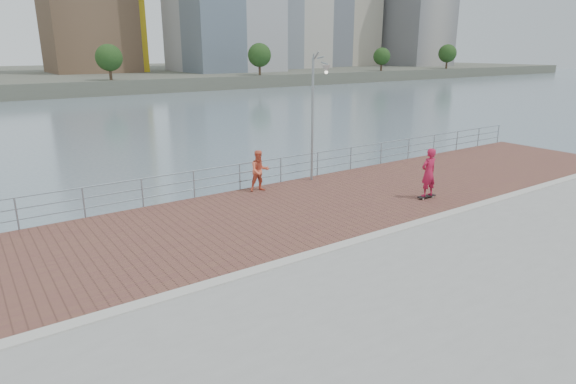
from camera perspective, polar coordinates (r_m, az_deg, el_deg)
water at (r=15.12m, az=4.46°, el=-13.90°), size 400.00×400.00×0.00m
seawall at (r=11.79m, az=20.99°, el=-19.03°), size 40.00×24.00×2.00m
brick_lane at (r=16.94m, az=-3.09°, el=-2.91°), size 40.00×6.80×0.02m
curb at (r=14.20m, az=4.64°, el=-6.82°), size 40.00×0.40×0.06m
guardrail at (r=19.59m, az=-8.38°, el=1.72°), size 39.06×0.06×1.13m
street_lamp at (r=20.65m, az=3.62°, el=11.33°), size 0.39×1.13×5.31m
skateboard at (r=19.69m, az=16.10°, el=-0.49°), size 0.84×0.26×0.10m
skateboarder at (r=19.44m, az=16.33°, el=2.23°), size 0.72×0.49×1.91m
bystander at (r=19.74m, az=-3.39°, el=2.52°), size 0.94×0.79×1.70m
shoreline_trees at (r=91.29m, az=-17.83°, el=14.99°), size 169.92×5.02×6.69m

